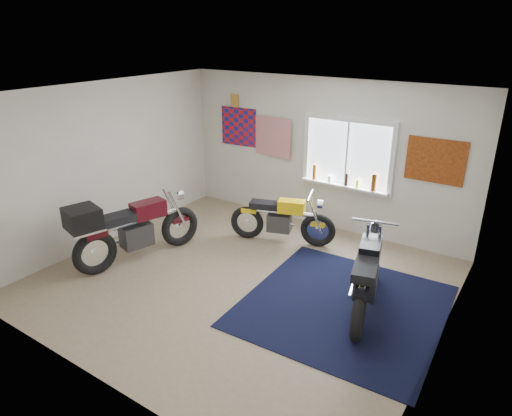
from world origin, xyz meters
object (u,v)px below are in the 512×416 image
Objects in this scene: navy_rug at (343,306)px; maroon_tourer at (128,229)px; yellow_triumph at (282,220)px; black_chrome_bike at (366,277)px.

navy_rug is 3.44m from maroon_tourer.
yellow_triumph is at bearing 144.27° from navy_rug.
navy_rug is 1.30× the size of black_chrome_bike.
yellow_triumph is at bearing -24.37° from maroon_tourer.
black_chrome_bike is at bearing -47.82° from yellow_triumph.
yellow_triumph is 0.89× the size of black_chrome_bike.
yellow_triumph is (-1.71, 1.23, 0.40)m from navy_rug.
black_chrome_bike is at bearing -61.12° from maroon_tourer.
navy_rug is 2.14m from yellow_triumph.
yellow_triumph is 2.22m from black_chrome_bike.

